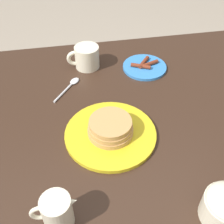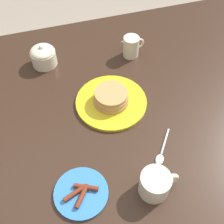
# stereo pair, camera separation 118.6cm
# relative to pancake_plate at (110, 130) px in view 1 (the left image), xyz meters

# --- Properties ---
(dining_table) EXTENTS (1.60, 1.03, 0.77)m
(dining_table) POSITION_rel_pancake_plate_xyz_m (0.05, 0.00, -0.12)
(dining_table) COLOR #332116
(dining_table) RESTS_ON ground_plane
(pancake_plate) EXTENTS (0.26, 0.26, 0.06)m
(pancake_plate) POSITION_rel_pancake_plate_xyz_m (0.00, 0.00, 0.00)
(pancake_plate) COLOR gold
(pancake_plate) RESTS_ON dining_table
(side_plate_bacon) EXTENTS (0.16, 0.16, 0.02)m
(side_plate_bacon) POSITION_rel_pancake_plate_xyz_m (-0.18, -0.30, -0.01)
(side_plate_bacon) COLOR #337AC6
(side_plate_bacon) RESTS_ON dining_table
(coffee_mug) EXTENTS (0.12, 0.09, 0.08)m
(coffee_mug) POSITION_rel_pancake_plate_xyz_m (0.03, -0.35, 0.02)
(coffee_mug) COLOR beige
(coffee_mug) RESTS_ON dining_table
(creamer_pitcher) EXTENTS (0.10, 0.06, 0.09)m
(creamer_pitcher) POSITION_rel_pancake_plate_xyz_m (0.15, 0.23, 0.03)
(creamer_pitcher) COLOR beige
(creamer_pitcher) RESTS_ON dining_table
(spoon) EXTENTS (0.10, 0.12, 0.01)m
(spoon) POSITION_rel_pancake_plate_xyz_m (0.09, -0.24, -0.02)
(spoon) COLOR silver
(spoon) RESTS_ON dining_table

